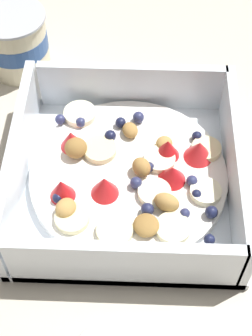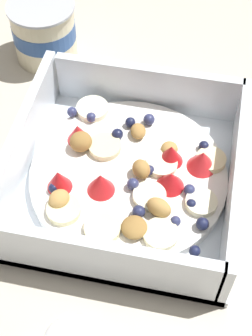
{
  "view_description": "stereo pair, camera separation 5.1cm",
  "coord_description": "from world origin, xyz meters",
  "views": [
    {
      "loc": [
        -0.32,
        -0.01,
        0.44
      ],
      "look_at": [
        -0.02,
        0.0,
        0.03
      ],
      "focal_mm": 54.7,
      "sensor_mm": 36.0,
      "label": 1
    },
    {
      "loc": [
        -0.31,
        -0.06,
        0.44
      ],
      "look_at": [
        -0.02,
        0.0,
        0.03
      ],
      "focal_mm": 54.7,
      "sensor_mm": 36.0,
      "label": 2
    }
  ],
  "objects": [
    {
      "name": "yogurt_cup",
      "position": [
        0.16,
        0.14,
        0.04
      ],
      "size": [
        0.08,
        0.08,
        0.07
      ],
      "color": "beige",
      "rests_on": "ground"
    },
    {
      "name": "fruit_bowl",
      "position": [
        -0.02,
        0.0,
        0.02
      ],
      "size": [
        0.22,
        0.22,
        0.07
      ],
      "color": "white",
      "rests_on": "ground"
    },
    {
      "name": "ground_plane",
      "position": [
        0.0,
        0.0,
        0.0
      ],
      "size": [
        2.4,
        2.4,
        0.0
      ],
      "primitive_type": "plane",
      "color": "beige"
    }
  ]
}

